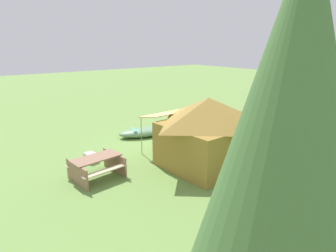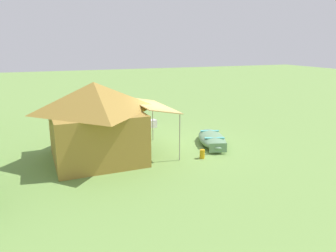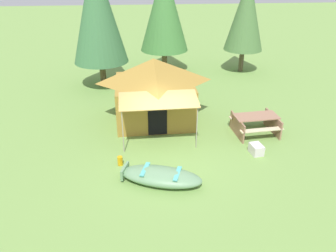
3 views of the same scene
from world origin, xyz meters
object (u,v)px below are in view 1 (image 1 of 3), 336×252
at_px(beached_rowboat, 144,132).
at_px(fuel_can, 177,134).
at_px(cooler_box, 91,157).
at_px(canvas_cabin_tent, 207,131).
at_px(pine_tree_back_right, 282,190).
at_px(picnic_table, 97,165).

bearing_deg(beached_rowboat, fuel_can, 140.03).
xyz_separation_m(beached_rowboat, cooler_box, (3.62, 1.47, -0.06)).
relative_size(canvas_cabin_tent, pine_tree_back_right, 0.79).
height_order(cooler_box, fuel_can, cooler_box).
height_order(beached_rowboat, fuel_can, beached_rowboat).
relative_size(beached_rowboat, cooler_box, 5.34).
bearing_deg(cooler_box, fuel_can, -176.11).
xyz_separation_m(beached_rowboat, fuel_can, (-1.35, 1.13, -0.08)).
bearing_deg(pine_tree_back_right, picnic_table, -101.67).
height_order(canvas_cabin_tent, pine_tree_back_right, pine_tree_back_right).
bearing_deg(cooler_box, picnic_table, 74.61).
height_order(beached_rowboat, canvas_cabin_tent, canvas_cabin_tent).
height_order(picnic_table, cooler_box, picnic_table).
bearing_deg(beached_rowboat, pine_tree_back_right, 62.68).
bearing_deg(picnic_table, cooler_box, -105.39).
xyz_separation_m(beached_rowboat, canvas_cabin_tent, (0.03, 4.65, 1.19)).
xyz_separation_m(canvas_cabin_tent, pine_tree_back_right, (5.67, 6.39, 2.07)).
distance_m(canvas_cabin_tent, pine_tree_back_right, 8.78).
bearing_deg(pine_tree_back_right, cooler_box, -102.28).
xyz_separation_m(beached_rowboat, picnic_table, (4.04, 3.01, 0.25)).
bearing_deg(pine_tree_back_right, fuel_can, -125.42).
bearing_deg(fuel_can, canvas_cabin_tent, 68.63).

